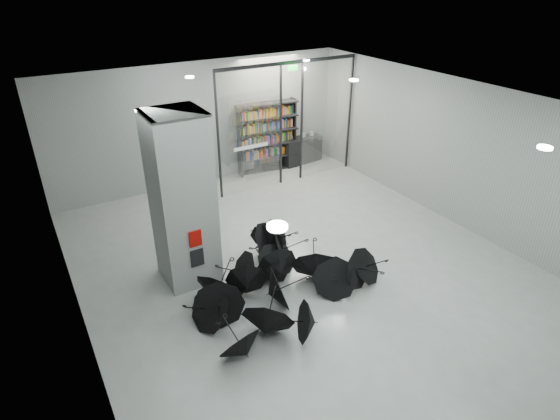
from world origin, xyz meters
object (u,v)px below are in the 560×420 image
shop_counter (301,150)px  umbrella_cluster (275,280)px  bookshelf (267,137)px  column (182,201)px

shop_counter → umbrella_cluster: 7.92m
bookshelf → column: bearing=-126.0°
column → bookshelf: 6.78m
shop_counter → umbrella_cluster: bearing=-133.5°
shop_counter → umbrella_cluster: umbrella_cluster is taller
bookshelf → umbrella_cluster: 7.20m
bookshelf → umbrella_cluster: (-3.34, -6.31, -0.92)m
column → bookshelf: (4.78, 4.75, -0.77)m
column → bookshelf: size_ratio=1.63×
column → shop_counter: size_ratio=2.51×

